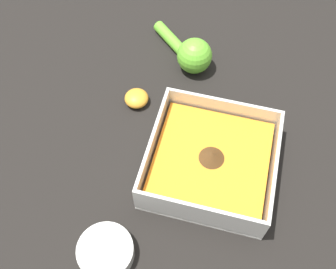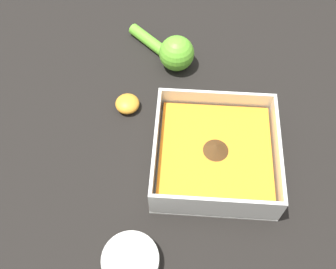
# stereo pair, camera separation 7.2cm
# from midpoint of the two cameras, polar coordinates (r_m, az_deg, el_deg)

# --- Properties ---
(ground_plane) EXTENTS (4.00, 4.00, 0.00)m
(ground_plane) POSITION_cam_midpoint_polar(r_m,az_deg,el_deg) (0.75, 5.68, -3.21)
(ground_plane) COLOR black
(square_dish) EXTENTS (0.22, 0.22, 0.07)m
(square_dish) POSITION_cam_midpoint_polar(r_m,az_deg,el_deg) (0.72, 9.09, -4.27)
(square_dish) COLOR silver
(square_dish) RESTS_ON ground_plane
(spice_bowl) EXTENTS (0.09, 0.09, 0.03)m
(spice_bowl) POSITION_cam_midpoint_polar(r_m,az_deg,el_deg) (0.66, -5.82, -16.85)
(spice_bowl) COLOR silver
(spice_bowl) RESTS_ON ground_plane
(lemon_squeezer) EXTENTS (0.14, 0.15, 0.07)m
(lemon_squeezer) POSITION_cam_midpoint_polar(r_m,az_deg,el_deg) (0.86, 5.82, 11.47)
(lemon_squeezer) COLOR #6BC633
(lemon_squeezer) RESTS_ON ground_plane
(lemon_half) EXTENTS (0.05, 0.05, 0.03)m
(lemon_half) POSITION_cam_midpoint_polar(r_m,az_deg,el_deg) (0.80, -2.02, 5.08)
(lemon_half) COLOR orange
(lemon_half) RESTS_ON ground_plane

